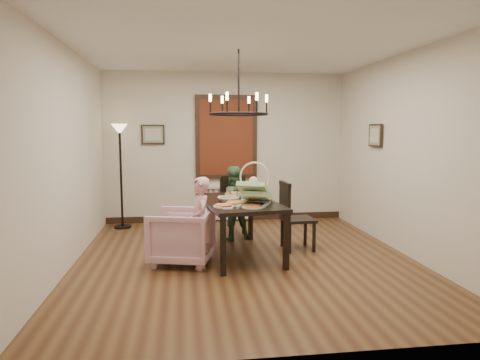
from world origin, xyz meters
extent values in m
cube|color=brown|center=(0.00, 0.00, 0.00)|extent=(4.50, 5.00, 0.01)
cube|color=white|center=(0.00, 0.00, 2.80)|extent=(4.50, 5.00, 0.01)
cube|color=beige|center=(0.00, 2.50, 1.40)|extent=(4.50, 0.01, 2.80)
cube|color=beige|center=(-2.25, 0.00, 1.40)|extent=(0.01, 5.00, 2.80)
cube|color=beige|center=(2.25, 0.00, 1.40)|extent=(0.01, 5.00, 2.80)
cube|color=black|center=(-0.06, 0.21, 0.75)|extent=(1.14, 1.76, 0.05)
cube|color=black|center=(-0.36, -0.60, 0.36)|extent=(0.07, 0.07, 0.72)
cube|color=black|center=(-0.56, 0.91, 0.36)|extent=(0.07, 0.07, 0.72)
cube|color=black|center=(0.44, -0.49, 0.36)|extent=(0.07, 0.07, 0.72)
cube|color=black|center=(0.23, 1.02, 0.36)|extent=(0.07, 0.07, 0.72)
imported|color=beige|center=(-0.85, -0.02, 0.36)|extent=(0.95, 0.93, 0.71)
imported|color=pink|center=(-0.61, -0.24, 0.48)|extent=(0.27, 0.38, 0.96)
imported|color=#3F6B45|center=(-0.05, 1.09, 0.49)|extent=(0.54, 0.46, 0.97)
imported|color=white|center=(-0.22, 0.13, 0.81)|extent=(0.33, 0.33, 0.08)
cylinder|color=tan|center=(-0.14, -0.12, 0.79)|extent=(0.29, 0.29, 0.04)
cylinder|color=silver|center=(-0.07, 0.16, 0.84)|extent=(0.07, 0.07, 0.13)
cube|color=maroon|center=(0.00, 2.46, 1.60)|extent=(1.00, 0.03, 1.40)
cube|color=black|center=(-1.35, 2.47, 1.65)|extent=(0.42, 0.03, 0.36)
cube|color=black|center=(2.21, 0.90, 1.65)|extent=(0.03, 0.42, 0.36)
torus|color=black|center=(-0.06, 0.21, 1.95)|extent=(0.80, 0.80, 0.04)
camera|label=1|loc=(-0.82, -5.54, 1.75)|focal=32.00mm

